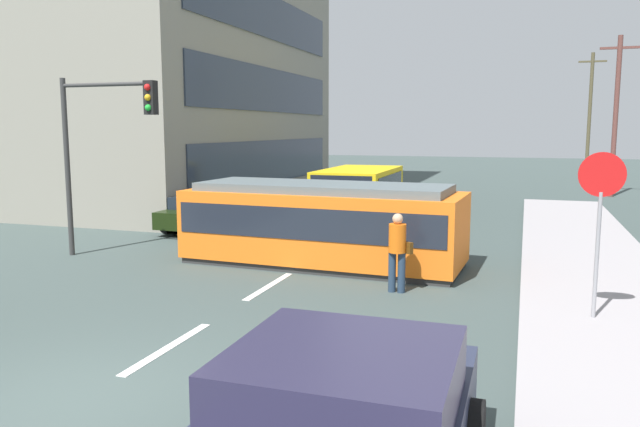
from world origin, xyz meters
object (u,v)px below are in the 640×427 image
utility_pole_far (616,114)px  utility_pole_distant (590,113)px  city_bus (359,189)px  parked_sedan_mid (210,211)px  traffic_light_mast (102,132)px  streetcar_tram (323,223)px  stop_sign (600,201)px  pedestrian_crossing (398,248)px

utility_pole_far → utility_pole_distant: bearing=90.3°
city_bus → parked_sedan_mid: city_bus is taller
parked_sedan_mid → traffic_light_mast: traffic_light_mast is taller
utility_pole_far → utility_pole_distant: (-0.07, 12.94, 0.33)m
streetcar_tram → parked_sedan_mid: size_ratio=1.69×
city_bus → stop_sign: size_ratio=1.78×
city_bus → traffic_light_mast: traffic_light_mast is taller
parked_sedan_mid → utility_pole_distant: size_ratio=0.49×
pedestrian_crossing → utility_pole_far: (6.57, 21.34, 3.19)m
utility_pole_distant → city_bus: bearing=-113.3°
parked_sedan_mid → traffic_light_mast: 5.75m
streetcar_tram → traffic_light_mast: size_ratio=1.50×
pedestrian_crossing → utility_pole_distant: 35.07m
pedestrian_crossing → stop_sign: (3.69, -1.06, 1.25)m
streetcar_tram → parked_sedan_mid: streetcar_tram is taller
pedestrian_crossing → stop_sign: 4.04m
utility_pole_far → utility_pole_distant: 12.95m
parked_sedan_mid → traffic_light_mast: (-0.30, -5.07, 2.71)m
streetcar_tram → pedestrian_crossing: (2.33, -2.07, -0.12)m
pedestrian_crossing → city_bus: bearing=109.1°
pedestrian_crossing → traffic_light_mast: size_ratio=0.35×
traffic_light_mast → utility_pole_distant: bearing=66.5°
pedestrian_crossing → utility_pole_far: 22.56m
parked_sedan_mid → utility_pole_far: size_ratio=0.53×
city_bus → utility_pole_far: (10.25, 10.69, 3.08)m
utility_pole_distant → streetcar_tram: bearing=-105.3°
pedestrian_crossing → streetcar_tram: bearing=138.3°
city_bus → traffic_light_mast: (-4.30, -9.69, 2.27)m
streetcar_tram → utility_pole_distant: (8.82, 32.21, 3.40)m
city_bus → utility_pole_far: bearing=46.2°
stop_sign → utility_pole_distant: size_ratio=0.34×
stop_sign → traffic_light_mast: size_ratio=0.61×
parked_sedan_mid → stop_sign: size_ratio=1.45×
pedestrian_crossing → stop_sign: bearing=-16.1°
city_bus → utility_pole_distant: size_ratio=0.60×
utility_pole_far → traffic_light_mast: bearing=-125.5°
traffic_light_mast → utility_pole_far: (14.55, 20.38, 0.80)m
city_bus → pedestrian_crossing: (3.69, -10.65, -0.11)m
parked_sedan_mid → stop_sign: bearing=-31.9°
pedestrian_crossing → traffic_light_mast: traffic_light_mast is taller
streetcar_tram → utility_pole_distant: utility_pole_distant is taller
streetcar_tram → city_bus: size_ratio=1.38×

